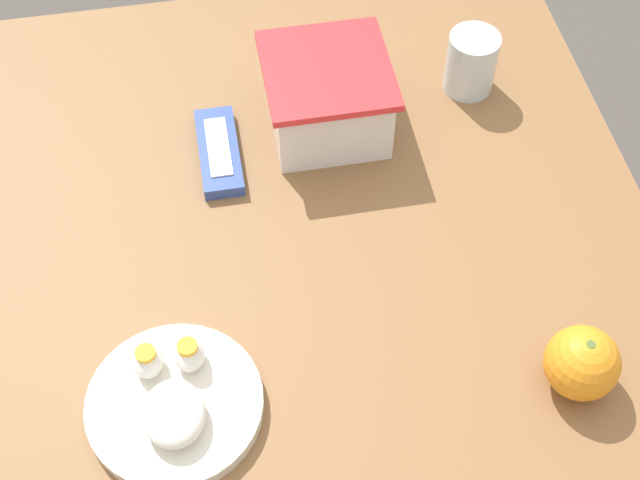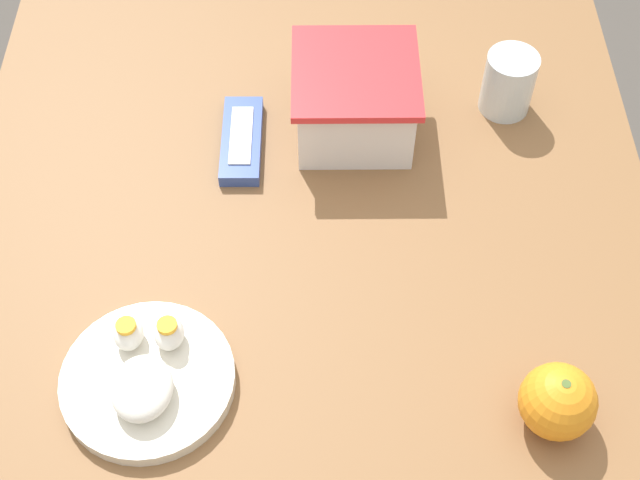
% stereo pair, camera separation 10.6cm
% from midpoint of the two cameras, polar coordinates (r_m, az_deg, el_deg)
% --- Properties ---
extents(ground_plane, '(10.00, 10.00, 0.00)m').
position_cam_midpoint_polar(ground_plane, '(1.74, 1.23, -14.32)').
color(ground_plane, '#4C4742').
extents(table, '(0.97, 0.88, 0.73)m').
position_cam_midpoint_polar(table, '(1.16, 1.79, -2.57)').
color(table, brown).
rests_on(table, ground_plane).
extents(food_container, '(0.17, 0.16, 0.11)m').
position_cam_midpoint_polar(food_container, '(1.19, 4.79, 8.57)').
color(food_container, white).
rests_on(food_container, table).
extents(orange_fruit, '(0.08, 0.08, 0.08)m').
position_cam_midpoint_polar(orange_fruit, '(0.99, 18.02, -10.04)').
color(orange_fruit, orange).
rests_on(orange_fruit, table).
extents(rice_plate, '(0.19, 0.19, 0.05)m').
position_cam_midpoint_polar(rice_plate, '(0.99, -8.00, -8.91)').
color(rice_plate, silver).
rests_on(rice_plate, table).
extents(candy_bar, '(0.15, 0.05, 0.02)m').
position_cam_midpoint_polar(candy_bar, '(1.19, -2.50, 6.24)').
color(candy_bar, '#334C9E').
rests_on(candy_bar, table).
extents(drinking_glass, '(0.07, 0.07, 0.09)m').
position_cam_midpoint_polar(drinking_glass, '(1.25, 14.39, 9.58)').
color(drinking_glass, silver).
rests_on(drinking_glass, table).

